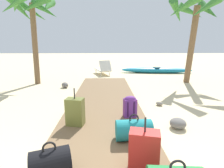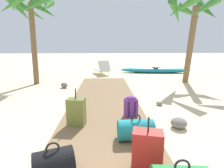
{
  "view_description": "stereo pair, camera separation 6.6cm",
  "coord_description": "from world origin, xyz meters",
  "px_view_note": "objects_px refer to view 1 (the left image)",
  "views": [
    {
      "loc": [
        0.07,
        -0.91,
        1.68
      ],
      "look_at": [
        0.23,
        4.17,
        0.55
      ],
      "focal_mm": 28.7,
      "sensor_mm": 36.0,
      "label": 1
    },
    {
      "loc": [
        0.0,
        -0.91,
        1.68
      ],
      "look_at": [
        0.23,
        4.17,
        0.55
      ],
      "focal_mm": 28.7,
      "sensor_mm": 36.0,
      "label": 2
    }
  ],
  "objects_px": {
    "duffel_bag_teal": "(134,130)",
    "kayak": "(156,70)",
    "backpack_purple": "(130,106)",
    "palm_tree_far_right": "(192,17)",
    "suitcase_red": "(144,150)",
    "palm_tree_far_left": "(31,12)",
    "lounge_chair": "(103,69)",
    "duffel_bag_black": "(50,163)",
    "suitcase_olive": "(75,112)"
  },
  "relations": [
    {
      "from": "duffel_bag_teal",
      "to": "kayak",
      "type": "bearing_deg",
      "value": 71.83
    },
    {
      "from": "backpack_purple",
      "to": "palm_tree_far_right",
      "type": "distance_m",
      "value": 5.46
    },
    {
      "from": "suitcase_red",
      "to": "palm_tree_far_left",
      "type": "relative_size",
      "value": 0.19
    },
    {
      "from": "duffel_bag_teal",
      "to": "kayak",
      "type": "xyz_separation_m",
      "value": [
        2.53,
        7.72,
        -0.09
      ]
    },
    {
      "from": "palm_tree_far_left",
      "to": "lounge_chair",
      "type": "height_order",
      "value": "palm_tree_far_left"
    },
    {
      "from": "duffel_bag_teal",
      "to": "palm_tree_far_left",
      "type": "bearing_deg",
      "value": 124.73
    },
    {
      "from": "duffel_bag_teal",
      "to": "duffel_bag_black",
      "type": "relative_size",
      "value": 1.09
    },
    {
      "from": "suitcase_red",
      "to": "lounge_chair",
      "type": "xyz_separation_m",
      "value": [
        -0.67,
        7.92,
        -0.01
      ]
    },
    {
      "from": "suitcase_olive",
      "to": "suitcase_red",
      "type": "relative_size",
      "value": 1.07
    },
    {
      "from": "duffel_bag_teal",
      "to": "lounge_chair",
      "type": "height_order",
      "value": "lounge_chair"
    },
    {
      "from": "lounge_chair",
      "to": "kayak",
      "type": "xyz_separation_m",
      "value": [
        3.18,
        0.52,
        -0.16
      ]
    },
    {
      "from": "duffel_bag_black",
      "to": "lounge_chair",
      "type": "distance_m",
      "value": 8.06
    },
    {
      "from": "palm_tree_far_left",
      "to": "palm_tree_far_right",
      "type": "xyz_separation_m",
      "value": [
        6.54,
        -0.16,
        -0.2
      ]
    },
    {
      "from": "suitcase_olive",
      "to": "palm_tree_far_left",
      "type": "height_order",
      "value": "palm_tree_far_left"
    },
    {
      "from": "palm_tree_far_right",
      "to": "duffel_bag_teal",
      "type": "bearing_deg",
      "value": -122.31
    },
    {
      "from": "suitcase_red",
      "to": "duffel_bag_black",
      "type": "distance_m",
      "value": 1.18
    },
    {
      "from": "suitcase_olive",
      "to": "kayak",
      "type": "relative_size",
      "value": 0.18
    },
    {
      "from": "suitcase_red",
      "to": "palm_tree_far_left",
      "type": "bearing_deg",
      "value": 121.44
    },
    {
      "from": "backpack_purple",
      "to": "kayak",
      "type": "height_order",
      "value": "backpack_purple"
    },
    {
      "from": "palm_tree_far_left",
      "to": "kayak",
      "type": "xyz_separation_m",
      "value": [
        6.01,
        2.71,
        -2.8
      ]
    },
    {
      "from": "lounge_chair",
      "to": "kayak",
      "type": "bearing_deg",
      "value": 9.23
    },
    {
      "from": "backpack_purple",
      "to": "palm_tree_far_right",
      "type": "height_order",
      "value": "palm_tree_far_right"
    },
    {
      "from": "duffel_bag_teal",
      "to": "suitcase_olive",
      "type": "relative_size",
      "value": 0.81
    },
    {
      "from": "backpack_purple",
      "to": "duffel_bag_teal",
      "type": "bearing_deg",
      "value": -93.83
    },
    {
      "from": "duffel_bag_teal",
      "to": "duffel_bag_black",
      "type": "xyz_separation_m",
      "value": [
        -1.15,
        -0.84,
        0.0
      ]
    },
    {
      "from": "suitcase_red",
      "to": "duffel_bag_teal",
      "type": "bearing_deg",
      "value": 92.09
    },
    {
      "from": "suitcase_olive",
      "to": "duffel_bag_black",
      "type": "relative_size",
      "value": 1.34
    },
    {
      "from": "suitcase_red",
      "to": "palm_tree_far_right",
      "type": "xyz_separation_m",
      "value": [
        3.04,
        5.57,
        2.43
      ]
    },
    {
      "from": "suitcase_olive",
      "to": "suitcase_red",
      "type": "height_order",
      "value": "suitcase_olive"
    },
    {
      "from": "suitcase_olive",
      "to": "lounge_chair",
      "type": "height_order",
      "value": "suitcase_olive"
    },
    {
      "from": "backpack_purple",
      "to": "lounge_chair",
      "type": "relative_size",
      "value": 0.3
    },
    {
      "from": "backpack_purple",
      "to": "lounge_chair",
      "type": "distance_m",
      "value": 6.24
    },
    {
      "from": "suitcase_olive",
      "to": "duffel_bag_black",
      "type": "distance_m",
      "value": 1.47
    },
    {
      "from": "backpack_purple",
      "to": "suitcase_olive",
      "type": "xyz_separation_m",
      "value": [
        -1.16,
        -0.38,
        0.02
      ]
    },
    {
      "from": "duffel_bag_black",
      "to": "suitcase_olive",
      "type": "bearing_deg",
      "value": 87.78
    },
    {
      "from": "suitcase_red",
      "to": "suitcase_olive",
      "type": "bearing_deg",
      "value": 129.8
    },
    {
      "from": "duffel_bag_black",
      "to": "duffel_bag_teal",
      "type": "bearing_deg",
      "value": 36.34
    },
    {
      "from": "backpack_purple",
      "to": "duffel_bag_black",
      "type": "distance_m",
      "value": 2.21
    },
    {
      "from": "backpack_purple",
      "to": "suitcase_red",
      "type": "relative_size",
      "value": 0.67
    },
    {
      "from": "lounge_chair",
      "to": "kayak",
      "type": "distance_m",
      "value": 3.22
    },
    {
      "from": "suitcase_olive",
      "to": "suitcase_red",
      "type": "distance_m",
      "value": 1.74
    },
    {
      "from": "kayak",
      "to": "suitcase_red",
      "type": "bearing_deg",
      "value": -106.55
    },
    {
      "from": "backpack_purple",
      "to": "lounge_chair",
      "type": "xyz_separation_m",
      "value": [
        -0.71,
        6.2,
        -0.0
      ]
    },
    {
      "from": "suitcase_olive",
      "to": "kayak",
      "type": "height_order",
      "value": "suitcase_olive"
    },
    {
      "from": "suitcase_olive",
      "to": "suitcase_red",
      "type": "bearing_deg",
      "value": -50.2
    },
    {
      "from": "suitcase_olive",
      "to": "palm_tree_far_right",
      "type": "relative_size",
      "value": 0.21
    },
    {
      "from": "duffel_bag_black",
      "to": "lounge_chair",
      "type": "xyz_separation_m",
      "value": [
        0.5,
        8.05,
        0.06
      ]
    },
    {
      "from": "duffel_bag_black",
      "to": "palm_tree_far_left",
      "type": "xyz_separation_m",
      "value": [
        -2.33,
        5.85,
        2.7
      ]
    },
    {
      "from": "duffel_bag_teal",
      "to": "backpack_purple",
      "type": "xyz_separation_m",
      "value": [
        0.07,
        1.0,
        0.07
      ]
    },
    {
      "from": "suitcase_olive",
      "to": "kayak",
      "type": "distance_m",
      "value": 7.97
    }
  ]
}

